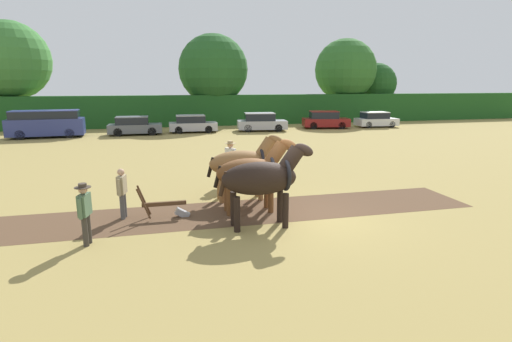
{
  "coord_description": "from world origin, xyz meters",
  "views": [
    {
      "loc": [
        -4.28,
        -10.97,
        4.07
      ],
      "look_at": [
        -0.98,
        2.05,
        1.1
      ],
      "focal_mm": 28.0,
      "sensor_mm": 36.0,
      "label": 1
    }
  ],
  "objects_px": {
    "farmer_beside_team": "(230,159)",
    "parked_car_right": "(376,120)",
    "draft_horse_lead_right": "(252,172)",
    "parked_car_center_right": "(325,120)",
    "draft_horse_lead_left": "(263,178)",
    "parked_car_left": "(134,126)",
    "tree_center": "(345,70)",
    "parked_van": "(46,124)",
    "draft_horse_trail_left": "(243,163)",
    "parked_car_center": "(261,122)",
    "tree_center_right": "(376,84)",
    "plow": "(169,208)",
    "farmer_onlooker_left": "(85,210)",
    "parked_car_center_left": "(192,124)",
    "farmer_at_plow": "(122,190)",
    "tree_left": "(10,60)",
    "tree_center_left": "(213,69)"
  },
  "relations": [
    {
      "from": "farmer_beside_team",
      "to": "parked_car_right",
      "type": "relative_size",
      "value": 0.46
    },
    {
      "from": "draft_horse_lead_right",
      "to": "parked_car_center_right",
      "type": "bearing_deg",
      "value": 61.52
    },
    {
      "from": "draft_horse_lead_left",
      "to": "parked_car_left",
      "type": "relative_size",
      "value": 0.68
    },
    {
      "from": "tree_center",
      "to": "draft_horse_lead_right",
      "type": "relative_size",
      "value": 3.15
    },
    {
      "from": "parked_van",
      "to": "draft_horse_trail_left",
      "type": "bearing_deg",
      "value": -64.62
    },
    {
      "from": "parked_van",
      "to": "parked_car_center",
      "type": "relative_size",
      "value": 1.23
    },
    {
      "from": "parked_car_center_right",
      "to": "parked_car_right",
      "type": "relative_size",
      "value": 1.14
    },
    {
      "from": "tree_center_right",
      "to": "parked_car_left",
      "type": "bearing_deg",
      "value": -162.31
    },
    {
      "from": "tree_center",
      "to": "plow",
      "type": "relative_size",
      "value": 5.57
    },
    {
      "from": "draft_horse_trail_left",
      "to": "farmer_onlooker_left",
      "type": "xyz_separation_m",
      "value": [
        -4.76,
        -3.05,
        -0.38
      ]
    },
    {
      "from": "draft_horse_lead_right",
      "to": "parked_car_left",
      "type": "distance_m",
      "value": 21.8
    },
    {
      "from": "draft_horse_lead_right",
      "to": "parked_car_center_right",
      "type": "height_order",
      "value": "draft_horse_lead_right"
    },
    {
      "from": "parked_car_left",
      "to": "parked_car_right",
      "type": "relative_size",
      "value": 1.07
    },
    {
      "from": "tree_center_right",
      "to": "parked_car_left",
      "type": "distance_m",
      "value": 27.76
    },
    {
      "from": "tree_center",
      "to": "parked_car_right",
      "type": "distance_m",
      "value": 8.6
    },
    {
      "from": "parked_van",
      "to": "parked_car_left",
      "type": "distance_m",
      "value": 6.41
    },
    {
      "from": "parked_van",
      "to": "parked_car_center_left",
      "type": "relative_size",
      "value": 1.35
    },
    {
      "from": "farmer_beside_team",
      "to": "farmer_at_plow",
      "type": "bearing_deg",
      "value": -164.8
    },
    {
      "from": "parked_car_right",
      "to": "draft_horse_lead_left",
      "type": "bearing_deg",
      "value": -123.85
    },
    {
      "from": "tree_left",
      "to": "parked_car_center_right",
      "type": "bearing_deg",
      "value": -14.2
    },
    {
      "from": "parked_car_center",
      "to": "parked_car_center_right",
      "type": "bearing_deg",
      "value": 12.77
    },
    {
      "from": "parked_car_right",
      "to": "farmer_beside_team",
      "type": "bearing_deg",
      "value": -130.75
    },
    {
      "from": "parked_car_left",
      "to": "parked_car_center",
      "type": "relative_size",
      "value": 0.94
    },
    {
      "from": "tree_left",
      "to": "plow",
      "type": "relative_size",
      "value": 6.01
    },
    {
      "from": "tree_center_left",
      "to": "draft_horse_lead_left",
      "type": "height_order",
      "value": "tree_center_left"
    },
    {
      "from": "draft_horse_lead_left",
      "to": "farmer_beside_team",
      "type": "bearing_deg",
      "value": 90.61
    },
    {
      "from": "draft_horse_lead_left",
      "to": "parked_car_center",
      "type": "distance_m",
      "value": 23.62
    },
    {
      "from": "farmer_at_plow",
      "to": "parked_car_center_left",
      "type": "distance_m",
      "value": 21.96
    },
    {
      "from": "tree_center_right",
      "to": "draft_horse_trail_left",
      "type": "relative_size",
      "value": 2.23
    },
    {
      "from": "parked_car_center_left",
      "to": "farmer_beside_team",
      "type": "bearing_deg",
      "value": -88.31
    },
    {
      "from": "tree_center_right",
      "to": "farmer_onlooker_left",
      "type": "relative_size",
      "value": 3.89
    },
    {
      "from": "parked_car_center_left",
      "to": "parked_car_right",
      "type": "relative_size",
      "value": 1.03
    },
    {
      "from": "tree_center_right",
      "to": "plow",
      "type": "distance_m",
      "value": 38.58
    },
    {
      "from": "parked_car_left",
      "to": "tree_center_right",
      "type": "bearing_deg",
      "value": 18.09
    },
    {
      "from": "parked_car_center",
      "to": "tree_center_right",
      "type": "bearing_deg",
      "value": 35.49
    },
    {
      "from": "farmer_onlooker_left",
      "to": "parked_car_center_right",
      "type": "bearing_deg",
      "value": 66.5
    },
    {
      "from": "tree_center",
      "to": "draft_horse_trail_left",
      "type": "height_order",
      "value": "tree_center"
    },
    {
      "from": "farmer_onlooker_left",
      "to": "parked_car_center_right",
      "type": "xyz_separation_m",
      "value": [
        16.99,
        23.58,
        -0.18
      ]
    },
    {
      "from": "parked_car_center",
      "to": "draft_horse_trail_left",
      "type": "bearing_deg",
      "value": -99.04
    },
    {
      "from": "farmer_onlooker_left",
      "to": "tree_left",
      "type": "bearing_deg",
      "value": 121.04
    },
    {
      "from": "tree_center_right",
      "to": "draft_horse_trail_left",
      "type": "height_order",
      "value": "tree_center_right"
    },
    {
      "from": "tree_left",
      "to": "draft_horse_lead_left",
      "type": "xyz_separation_m",
      "value": [
        15.09,
        -30.29,
        -4.61
      ]
    },
    {
      "from": "draft_horse_lead_right",
      "to": "parked_car_center_right",
      "type": "relative_size",
      "value": 0.63
    },
    {
      "from": "parked_car_left",
      "to": "parked_car_center",
      "type": "distance_m",
      "value": 10.54
    },
    {
      "from": "tree_center",
      "to": "farmer_onlooker_left",
      "type": "bearing_deg",
      "value": -126.05
    },
    {
      "from": "tree_center_right",
      "to": "parked_car_center_right",
      "type": "xyz_separation_m",
      "value": [
        -9.51,
        -7.74,
        -3.25
      ]
    },
    {
      "from": "draft_horse_trail_left",
      "to": "parked_car_center_left",
      "type": "height_order",
      "value": "draft_horse_trail_left"
    },
    {
      "from": "draft_horse_lead_left",
      "to": "parked_car_center",
      "type": "xyz_separation_m",
      "value": [
        6.04,
        22.82,
        -0.68
      ]
    },
    {
      "from": "draft_horse_lead_left",
      "to": "draft_horse_trail_left",
      "type": "xyz_separation_m",
      "value": [
        0.04,
        2.85,
        -0.11
      ]
    },
    {
      "from": "tree_center",
      "to": "draft_horse_lead_right",
      "type": "xyz_separation_m",
      "value": [
        -17.5,
        -28.94,
        -4.15
      ]
    }
  ]
}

